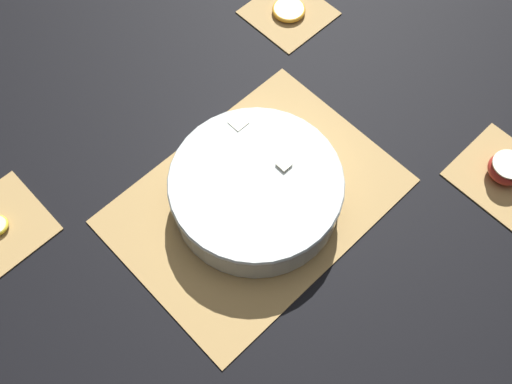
% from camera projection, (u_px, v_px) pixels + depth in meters
% --- Properties ---
extents(ground_plane, '(6.00, 6.00, 0.00)m').
position_uv_depth(ground_plane, '(256.00, 201.00, 1.07)').
color(ground_plane, black).
extents(bamboo_mat_center, '(0.49, 0.35, 0.01)m').
position_uv_depth(bamboo_mat_center, '(256.00, 200.00, 1.06)').
color(bamboo_mat_center, '#A8844C').
rests_on(bamboo_mat_center, ground_plane).
extents(coaster_mat_near_right, '(0.16, 0.16, 0.01)m').
position_uv_depth(coaster_mat_near_right, '(502.00, 175.00, 1.09)').
color(coaster_mat_near_right, '#A8844C').
rests_on(coaster_mat_near_right, ground_plane).
extents(coaster_mat_far_right, '(0.16, 0.16, 0.01)m').
position_uv_depth(coaster_mat_far_right, '(289.00, 12.00, 1.27)').
color(coaster_mat_far_right, '#A8844C').
rests_on(coaster_mat_far_right, ground_plane).
extents(fruit_salad_bowl, '(0.30, 0.30, 0.08)m').
position_uv_depth(fruit_salad_bowl, '(256.00, 189.00, 1.02)').
color(fruit_salad_bowl, silver).
rests_on(fruit_salad_bowl, bamboo_mat_center).
extents(apple_half, '(0.07, 0.07, 0.04)m').
position_uv_depth(apple_half, '(506.00, 169.00, 1.07)').
color(apple_half, '#B72D23').
rests_on(apple_half, coaster_mat_near_right).
extents(orange_slice_whole, '(0.07, 0.07, 0.01)m').
position_uv_depth(orange_slice_whole, '(289.00, 10.00, 1.26)').
color(orange_slice_whole, orange).
rests_on(orange_slice_whole, coaster_mat_far_right).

